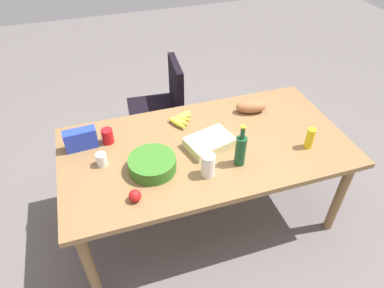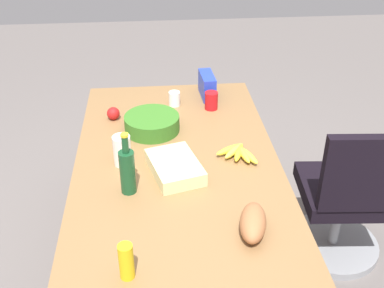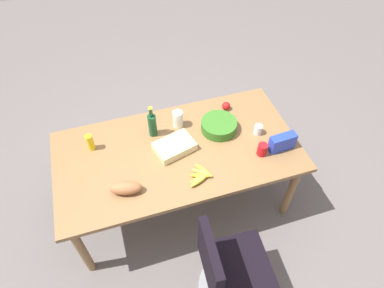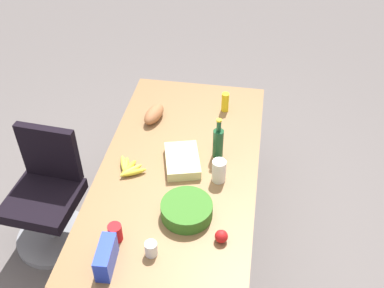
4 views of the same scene
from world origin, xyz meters
name	(u,v)px [view 2 (image 2 of 4)]	position (x,y,z in m)	size (l,w,h in m)	color
ground_plane	(180,278)	(0.00, 0.00, 0.00)	(10.00, 10.00, 0.00)	#655E5B
conference_table	(179,182)	(0.00, 0.00, 0.69)	(2.03, 1.05, 0.77)	olive
office_chair	(343,206)	(-0.12, 0.96, 0.37)	(0.56, 0.56, 0.94)	gray
bread_loaf	(253,222)	(0.48, 0.28, 0.82)	(0.24, 0.11, 0.10)	#A1633C
salad_bowl	(152,123)	(-0.41, -0.12, 0.81)	(0.31, 0.31, 0.09)	#356F22
mayo_jar	(122,150)	(-0.09, -0.28, 0.85)	(0.09, 0.09, 0.16)	white
paper_cup	(174,99)	(-0.72, 0.02, 0.81)	(0.07, 0.07, 0.09)	white
chip_bag_blue	(207,85)	(-0.83, 0.24, 0.84)	(0.22, 0.08, 0.15)	blue
apple_red	(113,113)	(-0.57, -0.35, 0.80)	(0.08, 0.08, 0.08)	red
red_solo_cup	(211,101)	(-0.65, 0.25, 0.82)	(0.08, 0.08, 0.11)	red
mustard_bottle	(126,261)	(0.68, -0.23, 0.84)	(0.06, 0.06, 0.15)	yellow
sheet_cake	(175,167)	(0.02, -0.02, 0.80)	(0.32, 0.22, 0.07)	beige
banana_bunch	(239,152)	(-0.10, 0.32, 0.79)	(0.21, 0.22, 0.04)	yellow
wine_bottle	(127,170)	(0.15, -0.24, 0.89)	(0.08, 0.08, 0.31)	#164726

